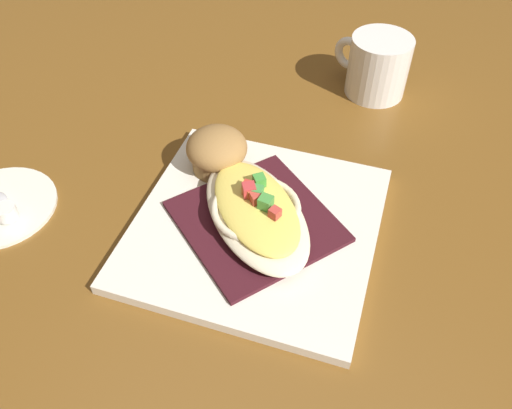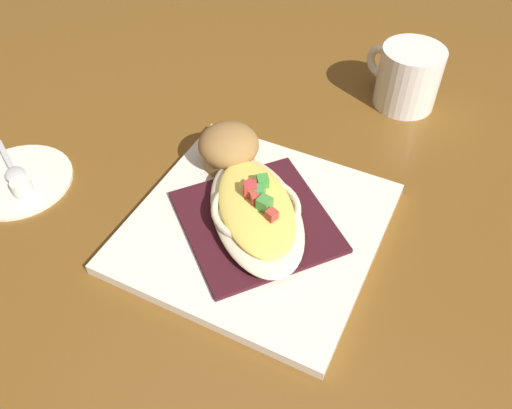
% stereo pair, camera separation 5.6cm
% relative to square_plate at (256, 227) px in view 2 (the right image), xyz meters
% --- Properties ---
extents(ground_plane, '(2.60, 2.60, 0.00)m').
position_rel_square_plate_xyz_m(ground_plane, '(0.00, 0.00, -0.01)').
color(ground_plane, brown).
extents(square_plate, '(0.31, 0.31, 0.01)m').
position_rel_square_plate_xyz_m(square_plate, '(0.00, 0.00, 0.00)').
color(square_plate, white).
rests_on(square_plate, ground_plane).
extents(folded_napkin, '(0.22, 0.22, 0.01)m').
position_rel_square_plate_xyz_m(folded_napkin, '(0.00, 0.00, 0.01)').
color(folded_napkin, '#3D141C').
rests_on(folded_napkin, square_plate).
extents(gratin_dish, '(0.21, 0.18, 0.04)m').
position_rel_square_plate_xyz_m(gratin_dish, '(0.00, -0.00, 0.03)').
color(gratin_dish, beige).
rests_on(gratin_dish, folded_napkin).
extents(muffin, '(0.07, 0.07, 0.05)m').
position_rel_square_plate_xyz_m(muffin, '(0.08, 0.06, 0.03)').
color(muffin, olive).
rests_on(muffin, square_plate).
extents(coffee_mug, '(0.09, 0.11, 0.09)m').
position_rel_square_plate_xyz_m(coffee_mug, '(0.30, -0.13, 0.03)').
color(coffee_mug, white).
rests_on(coffee_mug, ground_plane).
extents(creamer_saucer, '(0.13, 0.13, 0.01)m').
position_rel_square_plate_xyz_m(creamer_saucer, '(-0.01, 0.31, -0.00)').
color(creamer_saucer, white).
rests_on(creamer_saucer, ground_plane).
extents(spoon, '(0.07, 0.08, 0.01)m').
position_rel_square_plate_xyz_m(spoon, '(-0.00, 0.31, 0.01)').
color(spoon, silver).
rests_on(spoon, creamer_saucer).
extents(creamer_cup_0, '(0.02, 0.02, 0.02)m').
position_rel_square_plate_xyz_m(creamer_cup_0, '(-0.03, 0.28, 0.01)').
color(creamer_cup_0, white).
rests_on(creamer_cup_0, creamer_saucer).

